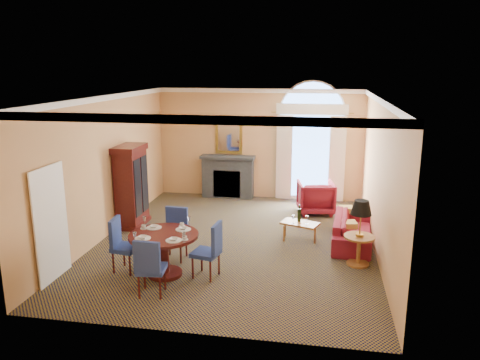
% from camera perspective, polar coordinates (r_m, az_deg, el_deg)
% --- Properties ---
extents(ground, '(7.50, 7.50, 0.00)m').
position_cam_1_polar(ground, '(10.56, -0.47, -7.51)').
color(ground, '#101133').
rests_on(ground, ground).
extents(room_envelope, '(6.04, 7.52, 3.45)m').
position_cam_1_polar(room_envelope, '(10.59, 0.02, 6.59)').
color(room_envelope, tan).
rests_on(room_envelope, ground).
extents(armoire, '(0.57, 1.01, 1.99)m').
position_cam_1_polar(armoire, '(11.66, -13.12, -0.87)').
color(armoire, '#370D0C').
rests_on(armoire, ground).
extents(dining_table, '(1.29, 1.29, 1.01)m').
position_cam_1_polar(dining_table, '(8.86, -9.25, -7.82)').
color(dining_table, '#370D0C').
rests_on(dining_table, ground).
extents(dining_chair_north, '(0.48, 0.50, 1.04)m').
position_cam_1_polar(dining_chair_north, '(9.63, -7.83, -6.02)').
color(dining_chair_north, navy).
rests_on(dining_chair_north, ground).
extents(dining_chair_south, '(0.51, 0.51, 1.04)m').
position_cam_1_polar(dining_chair_south, '(8.10, -10.99, -10.06)').
color(dining_chair_south, navy).
rests_on(dining_chair_south, ground).
extents(dining_chair_east, '(0.55, 0.55, 1.04)m').
position_cam_1_polar(dining_chair_east, '(8.70, -3.55, -8.12)').
color(dining_chair_east, navy).
rests_on(dining_chair_east, ground).
extents(dining_chair_west, '(0.53, 0.53, 1.04)m').
position_cam_1_polar(dining_chair_west, '(9.22, -14.32, -7.24)').
color(dining_chair_west, navy).
rests_on(dining_chair_west, ground).
extents(sofa, '(0.96, 2.10, 0.60)m').
position_cam_1_polar(sofa, '(10.69, 13.55, -5.93)').
color(sofa, maroon).
rests_on(sofa, ground).
extents(armchair, '(1.07, 1.09, 0.86)m').
position_cam_1_polar(armchair, '(12.58, 9.21, -2.10)').
color(armchair, maroon).
rests_on(armchair, ground).
extents(coffee_table, '(0.91, 0.70, 0.80)m').
position_cam_1_polar(coffee_table, '(10.62, 7.31, -5.20)').
color(coffee_table, '#9B622E').
rests_on(coffee_table, ground).
extents(side_table, '(0.60, 0.60, 1.29)m').
position_cam_1_polar(side_table, '(9.40, 14.45, -5.25)').
color(side_table, '#9B622E').
rests_on(side_table, ground).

